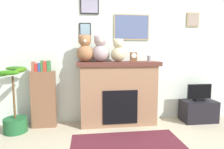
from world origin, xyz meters
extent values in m
cube|color=silver|center=(0.00, 2.00, 1.30)|extent=(5.20, 0.12, 2.60)
cube|color=tan|center=(0.19, 1.93, 1.90)|extent=(0.71, 0.02, 0.50)
cube|color=#4C5A84|center=(0.19, 1.91, 1.90)|extent=(0.67, 0.00, 0.46)
cube|color=tan|center=(1.48, 1.93, 2.07)|extent=(0.26, 0.02, 0.28)
cube|color=#A18C7D|center=(1.48, 1.91, 2.07)|extent=(0.22, 0.00, 0.24)
cube|color=black|center=(-0.73, 1.93, 1.79)|extent=(0.22, 0.02, 0.35)
cube|color=#7E9FAE|center=(-0.73, 1.91, 1.79)|extent=(0.18, 0.00, 0.31)
cube|color=black|center=(-0.64, 1.93, 2.29)|extent=(0.35, 0.02, 0.31)
cube|color=#9892AC|center=(-0.64, 1.91, 2.29)|extent=(0.31, 0.00, 0.27)
cube|color=#926A4D|center=(-0.11, 1.72, 0.57)|extent=(1.44, 0.44, 1.15)
cube|color=#572C24|center=(-0.11, 1.72, 1.19)|extent=(1.56, 0.50, 0.08)
cube|color=black|center=(-0.11, 1.49, 0.40)|extent=(0.65, 0.02, 0.63)
cube|color=brown|center=(-1.52, 1.74, 0.53)|extent=(0.44, 0.16, 1.06)
cube|color=#965C46|center=(-1.68, 1.74, 1.15)|extent=(0.05, 0.13, 0.18)
cube|color=red|center=(-1.62, 1.74, 1.13)|extent=(0.06, 0.13, 0.14)
cube|color=#294D93|center=(-1.56, 1.74, 1.13)|extent=(0.04, 0.13, 0.15)
cube|color=#3C7036|center=(-1.52, 1.74, 1.16)|extent=(0.04, 0.13, 0.20)
cube|color=#B63526|center=(-1.47, 1.74, 1.15)|extent=(0.06, 0.13, 0.18)
cube|color=#316F39|center=(-1.40, 1.74, 1.15)|extent=(0.05, 0.13, 0.19)
cylinder|color=#1E592D|center=(-1.98, 1.55, 0.13)|extent=(0.39, 0.39, 0.25)
cylinder|color=brown|center=(-1.98, 1.55, 0.62)|extent=(0.04, 0.04, 0.74)
ellipsoid|color=#3A7013|center=(-1.83, 1.52, 1.10)|extent=(0.17, 0.37, 0.08)
ellipsoid|color=#346F20|center=(-1.98, 1.75, 1.11)|extent=(0.36, 0.11, 0.08)
ellipsoid|color=#2A6C21|center=(-2.14, 1.59, 1.03)|extent=(0.17, 0.37, 0.08)
ellipsoid|color=#2D7513|center=(-1.97, 1.34, 1.08)|extent=(0.36, 0.11, 0.08)
cube|color=black|center=(1.53, 1.64, 0.22)|extent=(0.67, 0.40, 0.43)
cube|color=black|center=(1.53, 1.64, 0.45)|extent=(0.20, 0.14, 0.04)
cube|color=black|center=(1.53, 1.64, 0.62)|extent=(0.50, 0.03, 0.30)
cube|color=black|center=(1.53, 1.62, 0.62)|extent=(0.46, 0.00, 0.26)
cube|color=#521D28|center=(-0.11, 0.82, 0.00)|extent=(1.73, 0.95, 0.01)
cylinder|color=gray|center=(0.49, 1.70, 1.28)|extent=(0.07, 0.07, 0.11)
cube|color=brown|center=(0.18, 1.70, 1.31)|extent=(0.12, 0.08, 0.18)
cylinder|color=white|center=(0.18, 1.65, 1.34)|extent=(0.10, 0.01, 0.10)
sphere|color=#96643F|center=(-0.74, 1.70, 1.38)|extent=(0.31, 0.31, 0.31)
sphere|color=#96643F|center=(-0.74, 1.70, 1.62)|extent=(0.22, 0.22, 0.22)
sphere|color=#96643F|center=(-0.82, 1.70, 1.68)|extent=(0.08, 0.08, 0.08)
sphere|color=#96643F|center=(-0.66, 1.70, 1.68)|extent=(0.08, 0.08, 0.08)
sphere|color=beige|center=(-0.74, 1.61, 1.61)|extent=(0.07, 0.07, 0.07)
sphere|color=#A28E91|center=(-0.46, 1.70, 1.38)|extent=(0.31, 0.31, 0.31)
sphere|color=#A28E91|center=(-0.46, 1.70, 1.62)|extent=(0.22, 0.22, 0.22)
sphere|color=#A28E91|center=(-0.54, 1.70, 1.68)|extent=(0.08, 0.08, 0.08)
sphere|color=#A28E91|center=(-0.38, 1.70, 1.68)|extent=(0.08, 0.08, 0.08)
sphere|color=beige|center=(-0.46, 1.61, 1.61)|extent=(0.07, 0.07, 0.07)
sphere|color=#C1B88C|center=(-0.12, 1.70, 1.36)|extent=(0.27, 0.27, 0.27)
sphere|color=#C1B88C|center=(-0.12, 1.70, 1.57)|extent=(0.20, 0.20, 0.20)
sphere|color=#C1B88C|center=(-0.19, 1.70, 1.62)|extent=(0.07, 0.07, 0.07)
sphere|color=#C1B88C|center=(-0.05, 1.70, 1.62)|extent=(0.07, 0.07, 0.07)
sphere|color=beige|center=(-0.12, 1.62, 1.56)|extent=(0.06, 0.06, 0.06)
camera|label=1|loc=(-0.72, -1.96, 1.42)|focal=31.31mm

